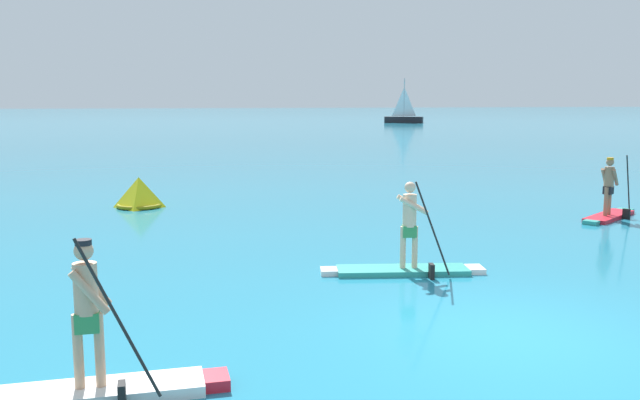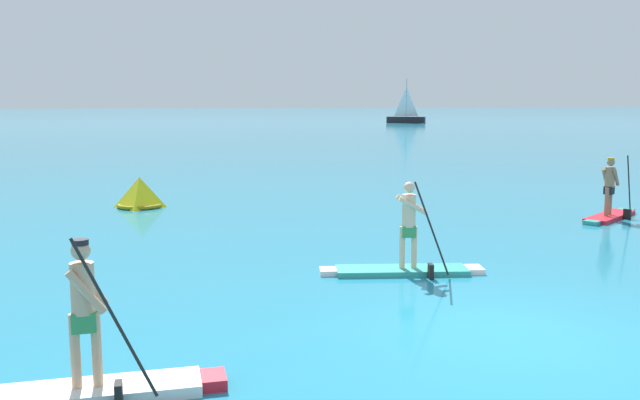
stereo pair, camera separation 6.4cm
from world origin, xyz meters
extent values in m
plane|color=teal|center=(0.00, 0.00, 0.00)|extent=(440.00, 440.00, 0.00)
cube|color=white|center=(-5.47, -0.91, 0.07)|extent=(2.35, 0.66, 0.14)
cube|color=red|center=(-4.16, -0.88, 0.07)|extent=(0.30, 0.43, 0.14)
cylinder|color=tan|center=(-5.43, -0.91, 0.56)|extent=(0.11, 0.11, 0.85)
cylinder|color=tan|center=(-5.66, -0.91, 0.56)|extent=(0.11, 0.11, 0.85)
cube|color=#338C4C|center=(-5.54, -0.91, 0.90)|extent=(0.27, 0.23, 0.22)
cylinder|color=tan|center=(-5.54, -0.91, 1.27)|extent=(0.26, 0.26, 0.57)
sphere|color=tan|center=(-5.54, -0.91, 1.69)|extent=(0.21, 0.21, 0.21)
cylinder|color=black|center=(-5.54, -0.91, 1.79)|extent=(0.18, 0.18, 0.06)
cylinder|color=tan|center=(-5.50, -0.75, 1.26)|extent=(0.42, 0.10, 0.52)
cylinder|color=tan|center=(-5.49, -1.06, 1.26)|extent=(0.42, 0.10, 0.52)
cylinder|color=black|center=(-5.19, -1.30, 1.02)|extent=(0.83, 0.06, 1.80)
cube|color=black|center=(-5.19, -1.30, 0.16)|extent=(0.08, 0.20, 0.32)
cube|color=teal|center=(-0.29, 3.55, 0.05)|extent=(2.59, 1.09, 0.10)
cube|color=white|center=(1.10, 3.31, 0.05)|extent=(0.39, 0.52, 0.10)
cube|color=white|center=(-1.69, 3.78, 0.05)|extent=(0.38, 0.46, 0.10)
cylinder|color=beige|center=(-0.06, 3.51, 0.50)|extent=(0.11, 0.11, 0.81)
cylinder|color=beige|center=(-0.29, 3.55, 0.50)|extent=(0.11, 0.11, 0.81)
cube|color=#338C4C|center=(-0.18, 3.53, 0.82)|extent=(0.29, 0.26, 0.22)
cylinder|color=beige|center=(-0.18, 3.53, 1.22)|extent=(0.26, 0.26, 0.62)
sphere|color=beige|center=(-0.18, 3.53, 1.66)|extent=(0.21, 0.21, 0.21)
cylinder|color=beige|center=(-0.10, 3.67, 1.33)|extent=(0.56, 0.19, 0.36)
cylinder|color=beige|center=(-0.15, 3.37, 1.33)|extent=(0.56, 0.19, 0.36)
cylinder|color=black|center=(0.09, 3.03, 0.94)|extent=(0.69, 0.15, 1.77)
cube|color=black|center=(0.09, 3.03, 0.12)|extent=(0.11, 0.21, 0.32)
cube|color=red|center=(7.39, 7.99, 0.05)|extent=(2.29, 1.87, 0.11)
cube|color=teal|center=(8.47, 8.75, 0.05)|extent=(0.49, 0.52, 0.11)
cube|color=teal|center=(6.30, 7.22, 0.05)|extent=(0.46, 0.47, 0.11)
cylinder|color=#997051|center=(7.34, 7.95, 0.50)|extent=(0.11, 0.11, 0.79)
cylinder|color=#997051|center=(7.13, 7.80, 0.50)|extent=(0.11, 0.11, 0.79)
cube|color=black|center=(7.23, 7.88, 0.81)|extent=(0.34, 0.33, 0.22)
cylinder|color=#997051|center=(7.23, 7.88, 1.17)|extent=(0.26, 0.26, 0.55)
sphere|color=#997051|center=(7.23, 7.88, 1.59)|extent=(0.21, 0.21, 0.21)
cylinder|color=orange|center=(7.23, 7.88, 1.68)|extent=(0.18, 0.18, 0.06)
cylinder|color=#997051|center=(7.19, 8.03, 1.17)|extent=(0.39, 0.32, 0.52)
cylinder|color=#997051|center=(7.36, 7.78, 1.17)|extent=(0.39, 0.32, 0.52)
cylinder|color=black|center=(7.76, 7.75, 0.93)|extent=(0.51, 0.37, 1.75)
cube|color=black|center=(7.76, 7.75, 0.13)|extent=(0.18, 0.21, 0.32)
pyramid|color=yellow|center=(-5.52, 12.85, 0.47)|extent=(1.35, 1.35, 0.93)
torus|color=olive|center=(-5.52, 12.85, 0.06)|extent=(1.39, 1.39, 0.12)
cube|color=black|center=(26.68, 78.89, 0.42)|extent=(5.18, 3.61, 0.83)
cylinder|color=#B2B2B7|center=(26.68, 78.89, 3.37)|extent=(0.12, 0.12, 5.08)
pyramid|color=white|center=(26.68, 78.89, 2.87)|extent=(2.25, 0.63, 3.87)
camera|label=1|loc=(-4.62, -8.46, 3.33)|focal=38.04mm
camera|label=2|loc=(-4.56, -8.47, 3.33)|focal=38.04mm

